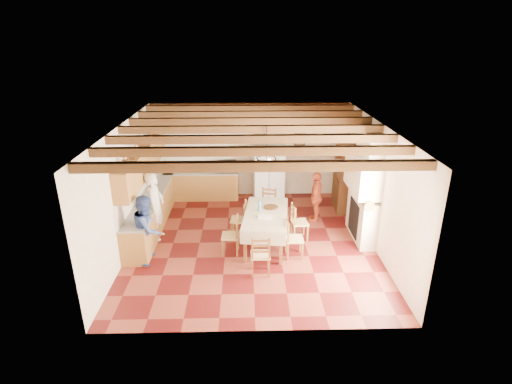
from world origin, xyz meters
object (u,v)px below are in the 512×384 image
(chair_left_near, at_px, (230,235))
(person_man, at_px, (155,206))
(chair_right_near, at_px, (295,238))
(person_woman_blue, at_px, (147,229))
(dining_table, at_px, (266,216))
(chair_left_far, at_px, (239,219))
(chair_right_far, at_px, (300,222))
(chair_end_far, at_px, (268,206))
(microwave, at_px, (228,166))
(hutch, at_px, (344,175))
(chair_end_near, at_px, (261,254))
(person_woman_red, at_px, (316,197))
(refrigerator, at_px, (268,172))

(chair_left_near, xyz_separation_m, person_man, (-1.90, 0.84, 0.41))
(chair_right_near, distance_m, person_woman_blue, 3.40)
(dining_table, height_order, person_woman_blue, person_woman_blue)
(chair_left_far, relative_size, chair_right_near, 1.00)
(chair_right_far, bearing_deg, chair_left_near, 104.25)
(chair_right_near, relative_size, chair_end_far, 1.00)
(dining_table, height_order, microwave, microwave)
(chair_right_near, distance_m, microwave, 4.07)
(dining_table, height_order, person_man, person_man)
(hutch, relative_size, chair_end_near, 2.22)
(chair_left_far, distance_m, chair_end_far, 1.12)
(person_woman_blue, bearing_deg, chair_end_near, -101.97)
(person_man, height_order, person_woman_blue, person_man)
(dining_table, xyz_separation_m, chair_right_far, (0.88, 0.29, -0.30))
(chair_left_near, relative_size, chair_right_near, 1.00)
(hutch, bearing_deg, chair_left_far, -148.09)
(hutch, xyz_separation_m, person_woman_red, (-0.96, -0.84, -0.35))
(person_man, bearing_deg, refrigerator, -47.24)
(chair_left_far, relative_size, person_woman_red, 0.67)
(chair_end_near, bearing_deg, microwave, -78.37)
(chair_left_far, height_order, microwave, microwave)
(chair_right_far, bearing_deg, person_man, 80.37)
(refrigerator, relative_size, chair_end_far, 1.93)
(dining_table, xyz_separation_m, chair_end_near, (-0.17, -1.28, -0.30))
(refrigerator, xyz_separation_m, microwave, (-1.27, 0.20, 0.14))
(chair_right_near, bearing_deg, chair_left_near, 82.99)
(refrigerator, bearing_deg, person_woman_blue, -134.78)
(refrigerator, xyz_separation_m, chair_right_near, (0.43, -3.46, -0.45))
(refrigerator, distance_m, person_woman_red, 1.99)
(chair_left_far, xyz_separation_m, chair_right_far, (1.55, -0.21, 0.00))
(chair_end_near, height_order, person_woman_blue, person_woman_blue)
(person_woman_blue, xyz_separation_m, person_woman_red, (4.20, 1.98, -0.09))
(dining_table, bearing_deg, chair_end_near, -97.72)
(chair_left_near, relative_size, chair_end_near, 1.00)
(refrigerator, distance_m, hutch, 2.31)
(person_man, xyz_separation_m, person_woman_red, (4.23, 0.88, -0.16))
(chair_left_far, height_order, chair_end_near, same)
(hutch, distance_m, microwave, 3.58)
(chair_right_far, xyz_separation_m, chair_end_far, (-0.76, 1.00, 0.00))
(dining_table, height_order, person_woman_red, person_woman_red)
(person_woman_blue, xyz_separation_m, microwave, (1.69, 3.71, 0.26))
(dining_table, bearing_deg, chair_right_near, -41.65)
(chair_end_near, xyz_separation_m, microwave, (-0.87, 4.36, 0.58))
(hutch, height_order, dining_table, hutch)
(dining_table, distance_m, person_man, 2.81)
(chair_end_near, bearing_deg, refrigerator, -95.14)
(person_man, bearing_deg, person_woman_red, -74.44)
(person_man, relative_size, person_woman_blue, 1.10)
(chair_left_near, distance_m, chair_right_far, 1.87)
(dining_table, distance_m, person_woman_red, 1.99)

